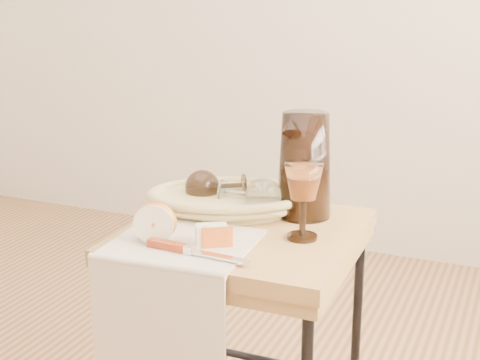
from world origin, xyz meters
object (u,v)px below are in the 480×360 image
at_px(pitcher, 305,165).
at_px(goblet_lying_b, 246,194).
at_px(tea_towel, 183,243).
at_px(goblet_lying_a, 220,186).
at_px(bread_basket, 229,201).
at_px(wine_goblet, 303,201).
at_px(side_table, 243,355).
at_px(table_knife, 193,250).
at_px(apple_half, 155,221).

bearing_deg(pitcher, goblet_lying_b, -174.47).
height_order(tea_towel, goblet_lying_a, goblet_lying_a).
relative_size(bread_basket, wine_goblet, 2.06).
bearing_deg(tea_towel, goblet_lying_a, 93.46).
xyz_separation_m(side_table, goblet_lying_b, (-0.03, 0.08, 0.38)).
distance_m(side_table, goblet_lying_b, 0.39).
bearing_deg(bread_basket, table_knife, -103.80).
bearing_deg(goblet_lying_a, table_knife, 71.03).
xyz_separation_m(bread_basket, apple_half, (-0.05, -0.26, 0.02)).
xyz_separation_m(side_table, apple_half, (-0.14, -0.16, 0.37)).
relative_size(pitcher, apple_half, 3.11).
distance_m(bread_basket, goblet_lying_b, 0.06).
xyz_separation_m(tea_towel, apple_half, (-0.06, -0.02, 0.05)).
distance_m(side_table, tea_towel, 0.37).
xyz_separation_m(goblet_lying_a, wine_goblet, (0.26, -0.13, 0.03)).
bearing_deg(bread_basket, apple_half, -125.68).
relative_size(goblet_lying_a, table_knife, 0.62).
bearing_deg(tea_towel, bread_basket, 86.65).
xyz_separation_m(bread_basket, table_knife, (0.06, -0.30, -0.01)).
bearing_deg(goblet_lying_a, tea_towel, 63.17).
xyz_separation_m(goblet_lying_b, wine_goblet, (0.17, -0.09, 0.03)).
distance_m(goblet_lying_b, wine_goblet, 0.20).
xyz_separation_m(pitcher, apple_half, (-0.23, -0.30, -0.08)).
relative_size(bread_basket, table_knife, 1.57).
bearing_deg(table_knife, tea_towel, 137.58).
bearing_deg(goblet_lying_a, pitcher, 151.80).
xyz_separation_m(pitcher, table_knife, (-0.12, -0.34, -0.11)).
bearing_deg(side_table, goblet_lying_a, 134.13).
relative_size(apple_half, table_knife, 0.41).
height_order(goblet_lying_a, table_knife, goblet_lying_a).
xyz_separation_m(bread_basket, goblet_lying_b, (0.05, -0.02, 0.03)).
relative_size(tea_towel, goblet_lying_b, 2.09).
xyz_separation_m(tea_towel, pitcher, (0.18, 0.29, 0.12)).
xyz_separation_m(pitcher, wine_goblet, (0.05, -0.15, -0.04)).
bearing_deg(side_table, pitcher, 55.73).
distance_m(side_table, pitcher, 0.48).
height_order(pitcher, apple_half, pitcher).
height_order(tea_towel, bread_basket, bread_basket).
bearing_deg(wine_goblet, goblet_lying_b, 152.48).
distance_m(tea_towel, wine_goblet, 0.27).
bearing_deg(tea_towel, wine_goblet, 27.14).
relative_size(bread_basket, goblet_lying_a, 2.54).
distance_m(pitcher, apple_half, 0.39).
bearing_deg(wine_goblet, tea_towel, -148.62).
relative_size(wine_goblet, apple_half, 1.85).
xyz_separation_m(side_table, table_knife, (-0.03, -0.20, 0.34)).
bearing_deg(apple_half, goblet_lying_b, 47.58).
bearing_deg(apple_half, table_knife, -37.59).
distance_m(bread_basket, wine_goblet, 0.26).
relative_size(side_table, wine_goblet, 3.75).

